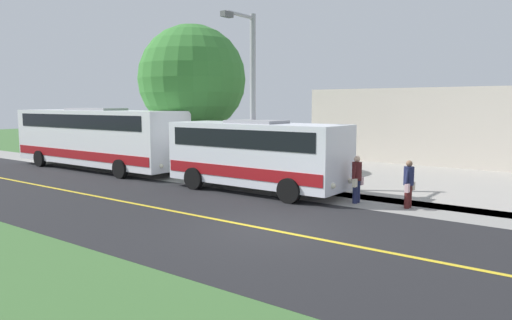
% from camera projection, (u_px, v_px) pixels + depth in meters
% --- Properties ---
extents(ground_plane, '(120.00, 120.00, 0.00)m').
position_uv_depth(ground_plane, '(265.00, 229.00, 13.14)').
color(ground_plane, '#3D6633').
extents(road_surface, '(8.00, 100.00, 0.01)m').
position_uv_depth(road_surface, '(265.00, 229.00, 13.14)').
color(road_surface, black).
rests_on(road_surface, ground).
extents(sidewalk, '(2.40, 100.00, 0.01)m').
position_uv_depth(sidewalk, '(347.00, 199.00, 17.28)').
color(sidewalk, gray).
rests_on(sidewalk, ground).
extents(parking_lot_surface, '(14.00, 36.00, 0.01)m').
position_uv_depth(parking_lot_surface, '(479.00, 181.00, 21.24)').
color(parking_lot_surface, '#9E9991').
rests_on(parking_lot_surface, ground).
extents(road_centre_line, '(0.16, 100.00, 0.00)m').
position_uv_depth(road_centre_line, '(265.00, 229.00, 13.14)').
color(road_centre_line, gold).
rests_on(road_centre_line, ground).
extents(shuttle_bus_front, '(2.61, 7.54, 2.83)m').
position_uv_depth(shuttle_bus_front, '(256.00, 152.00, 18.67)').
color(shuttle_bus_front, white).
rests_on(shuttle_bus_front, ground).
extents(transit_bus_rear, '(2.78, 11.55, 3.26)m').
position_uv_depth(transit_bus_rear, '(97.00, 136.00, 25.00)').
color(transit_bus_rear, white).
rests_on(transit_bus_rear, ground).
extents(pedestrian_with_bags, '(0.72, 0.34, 1.60)m').
position_uv_depth(pedestrian_with_bags, '(409.00, 183.00, 15.72)').
color(pedestrian_with_bags, '#4C1919').
rests_on(pedestrian_with_bags, ground).
extents(pedestrian_waiting, '(0.72, 0.34, 1.67)m').
position_uv_depth(pedestrian_waiting, '(357.00, 178.00, 16.51)').
color(pedestrian_waiting, '#1E2347').
rests_on(pedestrian_waiting, ground).
extents(street_light_pole, '(1.97, 0.24, 7.03)m').
position_uv_depth(street_light_pole, '(251.00, 93.00, 19.03)').
color(street_light_pole, '#9E9EA3').
rests_on(street_light_pole, ground).
extents(tree_curbside, '(5.55, 5.55, 7.52)m').
position_uv_depth(tree_curbside, '(192.00, 79.00, 24.36)').
color(tree_curbside, brown).
rests_on(tree_curbside, ground).
extents(commercial_building, '(10.00, 19.68, 4.39)m').
position_uv_depth(commercial_building, '(493.00, 125.00, 28.84)').
color(commercial_building, beige).
rests_on(commercial_building, ground).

